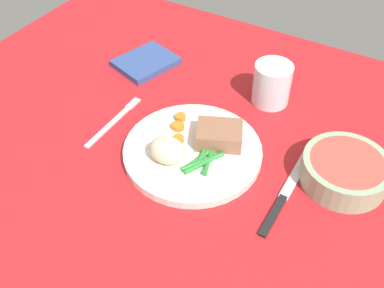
% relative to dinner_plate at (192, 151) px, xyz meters
% --- Properties ---
extents(dining_table, '(1.20, 0.90, 0.02)m').
position_rel_dinner_plate_xyz_m(dining_table, '(0.00, 0.03, -0.02)').
color(dining_table, red).
rests_on(dining_table, ground).
extents(dinner_plate, '(0.25, 0.25, 0.02)m').
position_rel_dinner_plate_xyz_m(dinner_plate, '(0.00, 0.00, 0.00)').
color(dinner_plate, white).
rests_on(dinner_plate, dining_table).
extents(meat_portion, '(0.10, 0.09, 0.03)m').
position_rel_dinner_plate_xyz_m(meat_portion, '(0.03, 0.04, 0.02)').
color(meat_portion, '#936047').
rests_on(meat_portion, dinner_plate).
extents(mashed_potatoes, '(0.07, 0.05, 0.04)m').
position_rel_dinner_plate_xyz_m(mashed_potatoes, '(-0.02, -0.05, 0.03)').
color(mashed_potatoes, beige).
rests_on(mashed_potatoes, dinner_plate).
extents(carrot_slices, '(0.05, 0.07, 0.01)m').
position_rel_dinner_plate_xyz_m(carrot_slices, '(-0.05, 0.03, 0.01)').
color(carrot_slices, orange).
rests_on(carrot_slices, dinner_plate).
extents(green_beans, '(0.05, 0.10, 0.01)m').
position_rel_dinner_plate_xyz_m(green_beans, '(0.03, -0.02, 0.01)').
color(green_beans, '#2D8C38').
rests_on(green_beans, dinner_plate).
extents(fork, '(0.01, 0.17, 0.00)m').
position_rel_dinner_plate_xyz_m(fork, '(-0.18, -0.00, -0.01)').
color(fork, silver).
rests_on(fork, dining_table).
extents(knife, '(0.02, 0.21, 0.01)m').
position_rel_dinner_plate_xyz_m(knife, '(0.18, -0.00, -0.01)').
color(knife, black).
rests_on(knife, dining_table).
extents(water_glass, '(0.08, 0.08, 0.09)m').
position_rel_dinner_plate_xyz_m(water_glass, '(0.06, 0.22, 0.03)').
color(water_glass, silver).
rests_on(water_glass, dining_table).
extents(salad_bowl, '(0.15, 0.15, 0.05)m').
position_rel_dinner_plate_xyz_m(salad_bowl, '(0.25, 0.08, 0.02)').
color(salad_bowl, '#99B28C').
rests_on(salad_bowl, dining_table).
extents(napkin, '(0.14, 0.15, 0.01)m').
position_rel_dinner_plate_xyz_m(napkin, '(-0.23, 0.19, -0.00)').
color(napkin, '#334C8C').
rests_on(napkin, dining_table).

